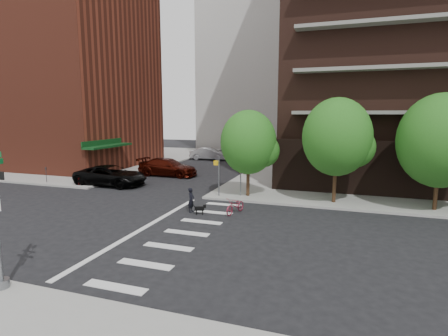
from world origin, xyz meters
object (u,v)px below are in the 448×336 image
parked_car_black (111,176)px  dog_walker (191,200)px  parked_car_silver (209,154)px  parked_car_maroon (168,167)px  fire_hydrant (79,180)px  scooter (235,206)px

parked_car_black → dog_walker: (9.84, -5.34, -0.10)m
parked_car_silver → dog_walker: parked_car_silver is taller
parked_car_black → parked_car_maroon: parked_car_maroon is taller
fire_hydrant → parked_car_black: size_ratio=0.12×
dog_walker → scooter: bearing=-79.0°
parked_car_silver → dog_walker: (7.96, -23.78, -0.06)m
parked_car_black → dog_walker: bearing=-119.2°
fire_hydrant → parked_car_black: (2.30, 1.20, 0.31)m
parked_car_maroon → parked_car_silver: bearing=3.3°
parked_car_silver → scooter: 25.58m
dog_walker → fire_hydrant: bearing=71.0°
fire_hydrant → parked_car_maroon: parked_car_maroon is taller
parked_car_silver → fire_hydrant: bearing=163.9°
parked_car_black → scooter: parked_car_black is taller
fire_hydrant → parked_car_silver: size_ratio=0.15×
parked_car_maroon → parked_car_silver: size_ratio=1.19×
parked_car_maroon → dog_walker: bearing=-145.2°
parked_car_silver → dog_walker: bearing=-165.6°
parked_car_maroon → parked_car_silver: (-0.52, 12.67, -0.04)m
parked_car_silver → dog_walker: 25.07m
parked_car_black → parked_car_silver: (1.87, 18.44, -0.03)m
scooter → dog_walker: 2.77m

